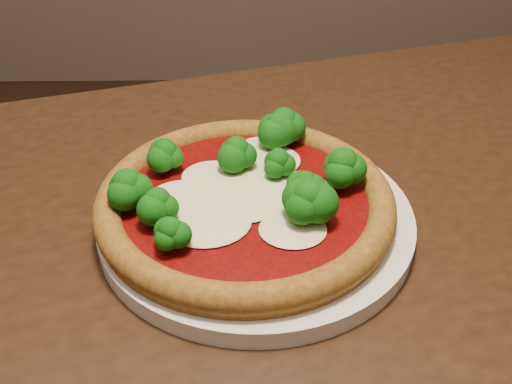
{
  "coord_description": "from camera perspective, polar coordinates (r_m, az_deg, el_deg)",
  "views": [
    {
      "loc": [
        0.24,
        -0.38,
        1.1
      ],
      "look_at": [
        0.25,
        0.05,
        0.79
      ],
      "focal_mm": 40.0,
      "sensor_mm": 36.0,
      "label": 1
    }
  ],
  "objects": [
    {
      "name": "plate",
      "position": [
        0.55,
        0.0,
        -2.62
      ],
      "size": [
        0.3,
        0.3,
        0.02
      ],
      "primitive_type": "cylinder",
      "color": "silver",
      "rests_on": "dining_table"
    },
    {
      "name": "dining_table",
      "position": [
        0.57,
        0.5,
        -15.56
      ],
      "size": [
        1.37,
        1.15,
        0.75
      ],
      "rotation": [
        0.0,
        0.0,
        0.3
      ],
      "color": "black",
      "rests_on": "floor"
    },
    {
      "name": "pizza",
      "position": [
        0.54,
        -0.97,
        -0.11
      ],
      "size": [
        0.28,
        0.28,
        0.06
      ],
      "rotation": [
        0.0,
        0.0,
        -0.21
      ],
      "color": "#8E5E22",
      "rests_on": "plate"
    }
  ]
}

